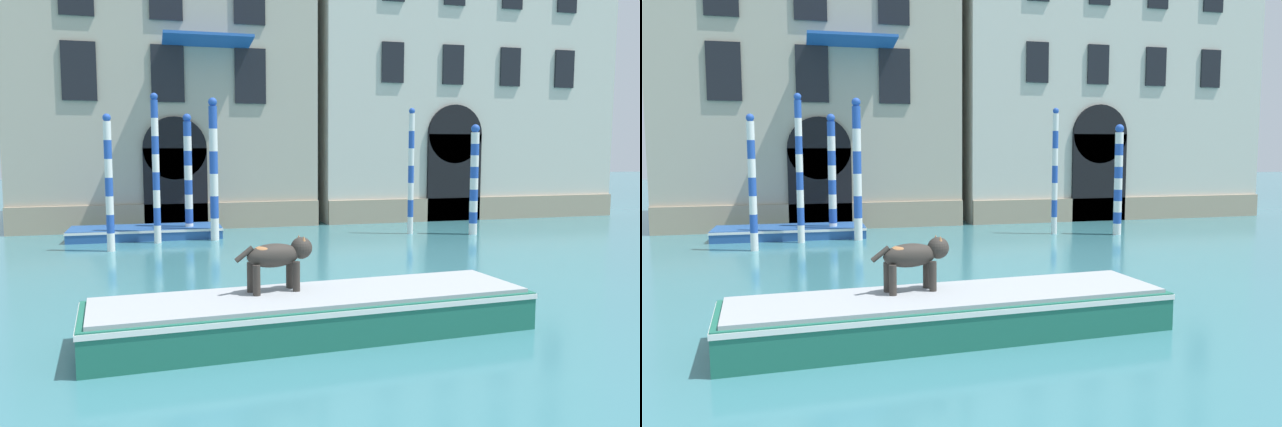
% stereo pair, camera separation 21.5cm
% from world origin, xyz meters
% --- Properties ---
extents(palazzo_left, '(11.00, 7.40, 17.56)m').
position_xyz_m(palazzo_left, '(1.11, 23.02, 8.76)').
color(palazzo_left, '#B2A893').
rests_on(palazzo_left, ground_plane).
extents(palazzo_right, '(12.92, 6.13, 12.36)m').
position_xyz_m(palazzo_right, '(13.49, 23.02, 6.16)').
color(palazzo_right, beige).
rests_on(palazzo_right, ground_plane).
extents(boat_foreground, '(7.20, 2.25, 0.68)m').
position_xyz_m(boat_foreground, '(2.81, 6.47, 0.36)').
color(boat_foreground, '#1E6651').
rests_on(boat_foreground, ground_plane).
extents(dog_on_deck, '(1.32, 0.55, 0.88)m').
position_xyz_m(dog_on_deck, '(2.29, 6.77, 1.25)').
color(dog_on_deck, '#332D28').
rests_on(dog_on_deck, boat_foreground).
extents(boat_moored_near_palazzo, '(4.90, 1.87, 0.37)m').
position_xyz_m(boat_moored_near_palazzo, '(0.23, 18.29, 0.20)').
color(boat_moored_near_palazzo, '#234C8C').
rests_on(boat_moored_near_palazzo, ground_plane).
extents(mooring_pole_0, '(0.20, 0.20, 4.32)m').
position_xyz_m(mooring_pole_0, '(9.05, 16.84, 2.18)').
color(mooring_pole_0, white).
rests_on(mooring_pole_0, ground_plane).
extents(mooring_pole_1, '(0.23, 0.23, 3.94)m').
position_xyz_m(mooring_pole_1, '(-0.76, 15.79, 1.99)').
color(mooring_pole_1, white).
rests_on(mooring_pole_1, ground_plane).
extents(mooring_pole_2, '(0.23, 0.23, 4.65)m').
position_xyz_m(mooring_pole_2, '(0.57, 17.06, 2.34)').
color(mooring_pole_2, white).
rests_on(mooring_pole_2, ground_plane).
extents(mooring_pole_3, '(0.29, 0.29, 3.76)m').
position_xyz_m(mooring_pole_3, '(11.08, 16.13, 1.90)').
color(mooring_pole_3, white).
rests_on(mooring_pole_3, ground_plane).
extents(mooring_pole_4, '(0.27, 0.27, 4.08)m').
position_xyz_m(mooring_pole_4, '(1.61, 18.01, 2.06)').
color(mooring_pole_4, white).
rests_on(mooring_pole_4, ground_plane).
extents(mooring_pole_5, '(0.28, 0.28, 4.55)m').
position_xyz_m(mooring_pole_5, '(2.36, 17.16, 2.30)').
color(mooring_pole_5, white).
rests_on(mooring_pole_5, ground_plane).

